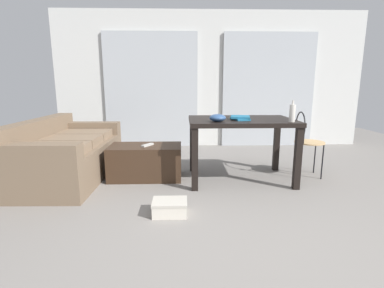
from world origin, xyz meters
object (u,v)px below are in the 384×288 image
(coffee_table, at_px, (146,162))
(shoebox, at_px, (170,207))
(couch, at_px, (65,155))
(scissors, at_px, (236,117))
(bottle_near, at_px, (292,113))
(book_stack, at_px, (240,118))
(tv_remote_primary, at_px, (147,145))
(bowl, at_px, (218,118))
(wire_chair, at_px, (305,136))
(craft_table, at_px, (241,127))

(coffee_table, distance_m, shoebox, 1.12)
(couch, xyz_separation_m, scissors, (2.14, 0.09, 0.46))
(bottle_near, xyz_separation_m, book_stack, (-0.52, 0.23, -0.08))
(couch, relative_size, tv_remote_primary, 9.59)
(shoebox, bearing_deg, bottle_near, 27.16)
(bowl, bearing_deg, tv_remote_primary, 159.48)
(scissors, distance_m, tv_remote_primary, 1.16)
(wire_chair, bearing_deg, bottle_near, -129.63)
(couch, height_order, wire_chair, wire_chair)
(book_stack, relative_size, shoebox, 0.97)
(craft_table, height_order, book_stack, book_stack)
(craft_table, xyz_separation_m, shoebox, (-0.82, -0.97, -0.58))
(couch, xyz_separation_m, book_stack, (2.14, -0.21, 0.47))
(wire_chair, height_order, shoebox, wire_chair)
(bottle_near, bearing_deg, bowl, 176.18)
(wire_chair, height_order, bowl, bowl)
(scissors, distance_m, shoebox, 1.59)
(coffee_table, distance_m, bottle_near, 1.82)
(couch, distance_m, tv_remote_primary, 1.05)
(coffee_table, height_order, bowl, bowl)
(couch, height_order, tv_remote_primary, couch)
(book_stack, bearing_deg, bowl, -148.87)
(craft_table, height_order, bottle_near, bottle_near)
(wire_chair, height_order, scissors, wire_chair)
(scissors, bearing_deg, tv_remote_primary, -171.77)
(wire_chair, bearing_deg, couch, 179.48)
(couch, height_order, coffee_table, couch)
(wire_chair, bearing_deg, coffee_table, -179.41)
(bowl, distance_m, book_stack, 0.33)
(couch, height_order, book_stack, book_stack)
(bottle_near, relative_size, tv_remote_primary, 1.24)
(book_stack, distance_m, shoebox, 1.39)
(craft_table, bearing_deg, scissors, 96.03)
(coffee_table, distance_m, bowl, 1.08)
(couch, bearing_deg, coffee_table, -2.72)
(scissors, xyz_separation_m, shoebox, (-0.79, -1.19, -0.68))
(bowl, xyz_separation_m, book_stack, (0.28, 0.17, -0.02))
(couch, distance_m, bowl, 1.96)
(craft_table, distance_m, wire_chair, 0.85)
(craft_table, xyz_separation_m, wire_chair, (0.83, 0.11, -0.13))
(craft_table, xyz_separation_m, book_stack, (-0.03, -0.07, 0.12))
(wire_chair, bearing_deg, scissors, 172.43)
(couch, distance_m, shoebox, 1.76)
(couch, bearing_deg, scissors, 2.33)
(bowl, bearing_deg, wire_chair, 17.08)
(wire_chair, height_order, bottle_near, bottle_near)
(couch, height_order, bowl, bowl)
(coffee_table, distance_m, scissors, 1.27)
(wire_chair, distance_m, bowl, 1.23)
(bowl, relative_size, shoebox, 0.59)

